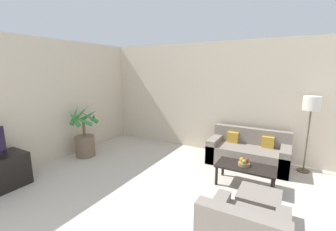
% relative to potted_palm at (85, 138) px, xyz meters
% --- Properties ---
extents(wall_back, '(8.56, 0.06, 2.70)m').
position_rel_potted_palm_xyz_m(wall_back, '(3.09, 1.88, 0.90)').
color(wall_back, beige).
rests_on(wall_back, ground_plane).
extents(wall_left, '(0.06, 7.49, 2.70)m').
position_rel_potted_palm_xyz_m(wall_left, '(-0.42, -1.10, 0.90)').
color(wall_left, beige).
rests_on(wall_left, ground_plane).
extents(potted_palm, '(0.70, 0.77, 1.23)m').
position_rel_potted_palm_xyz_m(potted_palm, '(0.00, 0.00, 0.00)').
color(potted_palm, brown).
rests_on(potted_palm, ground_plane).
extents(sofa_loveseat, '(1.64, 0.77, 0.76)m').
position_rel_potted_palm_xyz_m(sofa_loveseat, '(3.49, 1.38, -0.18)').
color(sofa_loveseat, gray).
rests_on(sofa_loveseat, ground_plane).
extents(floor_lamp, '(0.31, 0.31, 1.54)m').
position_rel_potted_palm_xyz_m(floor_lamp, '(4.55, 1.60, 0.86)').
color(floor_lamp, brown).
rests_on(floor_lamp, ground_plane).
extents(coffee_table, '(1.00, 0.51, 0.37)m').
position_rel_potted_palm_xyz_m(coffee_table, '(3.62, 0.40, -0.12)').
color(coffee_table, black).
rests_on(coffee_table, ground_plane).
extents(fruit_bowl, '(0.21, 0.21, 0.05)m').
position_rel_potted_palm_xyz_m(fruit_bowl, '(3.58, 0.42, -0.05)').
color(fruit_bowl, '#997A4C').
rests_on(fruit_bowl, coffee_table).
extents(apple_red, '(0.07, 0.07, 0.07)m').
position_rel_potted_palm_xyz_m(apple_red, '(3.62, 0.44, 0.02)').
color(apple_red, red).
rests_on(apple_red, fruit_bowl).
extents(apple_green, '(0.08, 0.08, 0.08)m').
position_rel_potted_palm_xyz_m(apple_green, '(3.59, 0.37, 0.02)').
color(apple_green, olive).
rests_on(apple_green, fruit_bowl).
extents(orange_fruit, '(0.08, 0.08, 0.08)m').
position_rel_potted_palm_xyz_m(orange_fruit, '(3.54, 0.44, 0.02)').
color(orange_fruit, orange).
rests_on(orange_fruit, fruit_bowl).
extents(ottoman, '(0.55, 0.49, 0.39)m').
position_rel_potted_palm_xyz_m(ottoman, '(3.95, -0.45, -0.25)').
color(ottoman, gray).
rests_on(ottoman, ground_plane).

